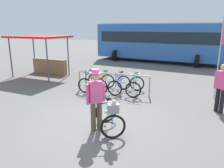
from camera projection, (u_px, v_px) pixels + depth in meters
ground_plane at (97, 123)px, 6.46m from camera, size 80.00×80.00×0.00m
bike_rack_rail at (113, 78)px, 9.23m from camera, size 3.20×0.28×0.88m
racked_bike_black at (90, 82)px, 9.82m from camera, size 0.75×1.13×0.97m
racked_bike_orange at (104, 83)px, 9.61m from camera, size 0.72×1.12×0.97m
racked_bike_blue at (119, 84)px, 9.40m from camera, size 0.85×1.20×0.97m
racked_bike_teal at (135, 86)px, 9.18m from camera, size 0.68×1.12×0.97m
featured_bicycle at (110, 115)px, 5.82m from camera, size 1.07×1.26×1.09m
person_with_featured_bike at (96, 98)px, 5.80m from camera, size 0.44×0.38×1.72m
pedestrian_with_backpack at (222, 85)px, 7.09m from camera, size 0.47×0.47×1.64m
bus_distant at (158, 40)px, 17.45m from camera, size 10.31×4.95×3.08m
market_stall at (44, 51)px, 12.61m from camera, size 3.46×2.81×2.30m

